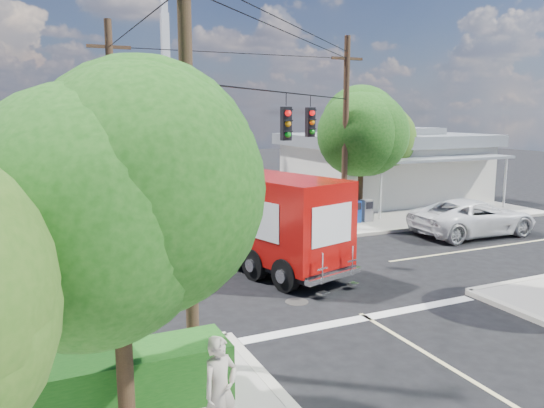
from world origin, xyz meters
TOP-DOWN VIEW (x-y plane):
  - ground at (0.00, 0.00)m, footprint 120.00×120.00m
  - sidewalk_ne at (10.88, 10.88)m, footprint 14.12×14.12m
  - road_markings at (0.00, -1.47)m, footprint 32.00×32.00m
  - building_ne at (12.50, 11.97)m, footprint 11.80×10.20m
  - radio_tower at (0.50, 20.00)m, footprint 0.80×0.80m
  - tree_sw_front at (-6.99, -7.54)m, footprint 3.88×3.78m
  - tree_ne_front at (7.21, 6.76)m, footprint 4.21×4.14m
  - tree_ne_back at (9.81, 8.96)m, footprint 3.77×3.66m
  - palm_nw_front at (-7.50, 7.50)m, footprint 3.01×3.08m
  - utility_poles at (-1.58, 1.60)m, footprint 12.00×10.68m
  - picket_fence at (-7.80, -5.60)m, footprint 5.94×0.06m
  - hedge_sw at (-8.00, -6.40)m, footprint 6.20×1.20m
  - vending_boxes at (6.50, 6.20)m, footprint 1.90×0.50m
  - delivery_truck at (-0.74, 1.47)m, footprint 4.38×8.22m
  - parked_car at (10.26, 2.07)m, footprint 6.06×2.96m
  - pedestrian at (-5.58, -8.11)m, footprint 0.79×0.65m

SIDE VIEW (x-z plane):
  - ground at x=0.00m, z-range 0.00..0.00m
  - road_markings at x=0.00m, z-range 0.00..0.01m
  - sidewalk_ne at x=10.88m, z-range 0.00..0.14m
  - picket_fence at x=-7.80m, z-range 0.18..1.18m
  - hedge_sw at x=-8.00m, z-range 0.14..1.24m
  - vending_boxes at x=6.50m, z-range 0.14..1.24m
  - parked_car at x=10.26m, z-range 0.00..1.66m
  - pedestrian at x=-5.58m, z-range 0.14..1.99m
  - delivery_truck at x=-0.74m, z-range 0.03..3.45m
  - building_ne at x=12.50m, z-range 0.07..4.57m
  - tree_ne_back at x=9.81m, z-range 1.27..7.10m
  - tree_sw_front at x=-6.99m, z-range 1.32..7.35m
  - utility_poles at x=-1.58m, z-range 0.17..9.17m
  - tree_ne_front at x=7.21m, z-range 1.44..8.09m
  - palm_nw_front at x=-7.50m, z-range 2.25..7.84m
  - radio_tower at x=0.50m, z-range -2.86..14.14m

